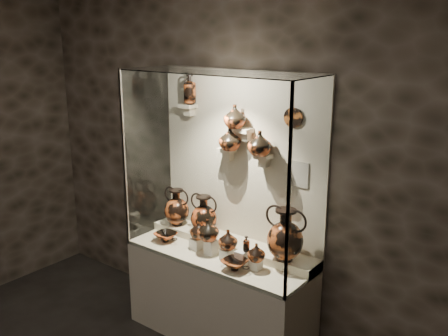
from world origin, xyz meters
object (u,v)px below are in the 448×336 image
Objects in this scene: amphora_left at (177,207)px; ovoid_vase_c at (260,143)px; kylix_left at (166,236)px; lekythos_tall at (190,88)px; kylix_right at (235,264)px; amphora_right at (285,235)px; lekythos_small at (247,243)px; ovoid_vase_b at (235,116)px; jug_e at (257,252)px; jug_a at (199,230)px; jug_c at (228,239)px; ovoid_vase_a at (230,139)px; jug_b at (208,229)px; amphora_mid at (204,215)px.

ovoid_vase_c reaches higher than amphora_left.
kylix_left is 1.38m from lekythos_tall.
amphora_right is at bearing 67.29° from kylix_right.
ovoid_vase_c is (-0.04, 0.23, 0.80)m from lekythos_small.
ovoid_vase_b reaches higher than lekythos_small.
jug_e is 0.57× the size of kylix_right.
jug_a is 0.61× the size of kylix_right.
kylix_right is at bearing -2.30° from lekythos_tall.
lekythos_tall is 1.45× the size of ovoid_vase_c.
lekythos_small is (0.19, 0.00, 0.02)m from jug_c.
ovoid_vase_c is at bearing 49.02° from jug_c.
amphora_right reaches higher than amphora_left.
lekythos_small is at bearing 104.77° from kylix_right.
ovoid_vase_a is at bearing 40.80° from kylix_left.
jug_b is at bearing 178.35° from jug_e.
lekythos_tall is 1.48× the size of ovoid_vase_a.
lekythos_small is 0.73× the size of ovoid_vase_c.
ovoid_vase_a is at bearing 74.47° from jug_b.
jug_c is 0.25m from kylix_right.
amphora_right is at bearing 7.92° from jug_b.
amphora_right is 1.18m from kylix_left.
lekythos_tall is (-0.80, 0.40, 1.33)m from kylix_right.
ovoid_vase_a reaches higher than lekythos_small.
jug_e is 0.75× the size of ovoid_vase_a.
amphora_mid is 0.99m from ovoid_vase_b.
jug_e is (0.31, -0.03, -0.02)m from jug_c.
ovoid_vase_b is at bearing -173.31° from amphora_right.
lekythos_tall reaches higher than jug_a.
jug_c is 0.67× the size of kylix_left.
kylix_right is at bearing -36.36° from amphora_left.
jug_c is (0.76, -0.18, -0.07)m from amphora_left.
amphora_right is at bearing 17.90° from lekythos_tall.
kylix_left is at bearing 176.27° from jug_b.
ovoid_vase_b reaches higher than amphora_mid.
jug_e is at bearing 9.57° from lekythos_small.
lekythos_small is 0.58× the size of kylix_left.
jug_e is at bearing -28.92° from amphora_left.
ovoid_vase_c is (0.26, -0.00, -0.20)m from ovoid_vase_b.
lekythos_small is 0.57× the size of kylix_right.
amphora_right is 1.70× the size of kylix_left.
ovoid_vase_c is at bearing -9.59° from ovoid_vase_a.
kylix_right is (0.17, -0.13, -0.12)m from jug_c.
ovoid_vase_a is (-0.62, 0.08, 0.70)m from amphora_right.
jug_b is 1.00m from ovoid_vase_b.
amphora_mid reaches higher than jug_a.
jug_b is at bearing -125.66° from ovoid_vase_b.
amphora_mid is 0.82× the size of amphora_right.
ovoid_vase_a is 0.98× the size of ovoid_vase_c.
amphora_right is 2.55× the size of jug_c.
jug_e is 1.14m from ovoid_vase_b.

